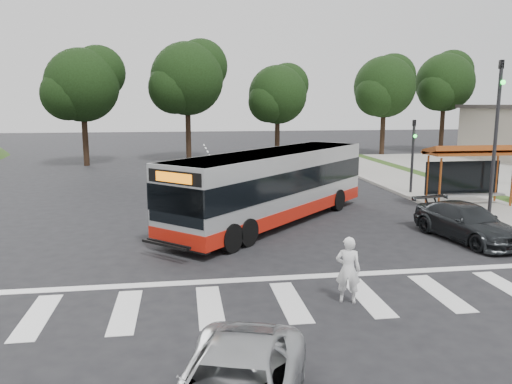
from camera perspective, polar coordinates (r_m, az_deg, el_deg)
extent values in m
plane|color=black|center=(17.39, 0.39, -6.15)|extent=(140.00, 140.00, 0.00)
cube|color=gray|center=(28.41, 20.21, -0.23)|extent=(4.00, 40.00, 0.12)
cube|color=#9E9991|center=(27.51, 16.56, -0.32)|extent=(0.30, 40.00, 0.15)
cube|color=silver|center=(12.75, 3.93, -12.37)|extent=(18.00, 2.60, 0.01)
cylinder|color=#914218|center=(24.16, 20.28, 0.93)|extent=(0.10, 0.10, 2.30)
cylinder|color=#914218|center=(26.07, 27.24, 1.07)|extent=(0.10, 0.10, 2.30)
cylinder|color=#914218|center=(25.20, 18.98, 1.37)|extent=(0.10, 0.10, 2.30)
cylinder|color=#914218|center=(27.04, 25.77, 1.48)|extent=(0.10, 0.10, 2.30)
cube|color=#914218|center=(25.42, 23.38, 4.12)|extent=(4.20, 1.60, 0.12)
cube|color=#914218|center=(25.45, 23.35, 4.46)|extent=(4.20, 1.32, 0.51)
cube|color=black|center=(26.07, 22.50, 1.54)|extent=(3.80, 0.06, 1.60)
cube|color=gray|center=(25.68, 23.07, -0.32)|extent=(3.60, 0.40, 0.08)
cylinder|color=black|center=(21.78, 25.64, 4.87)|extent=(0.14, 0.14, 6.50)
imported|color=black|center=(21.75, 26.20, 12.09)|extent=(0.16, 0.20, 1.00)
sphere|color=#19E533|center=(21.59, 26.40, 11.16)|extent=(0.18, 0.18, 0.18)
cylinder|color=black|center=(27.95, 17.44, 3.79)|extent=(0.14, 0.14, 4.00)
imported|color=black|center=(27.83, 17.61, 6.85)|extent=(0.16, 0.20, 1.00)
sphere|color=#19E533|center=(27.69, 17.73, 6.11)|extent=(0.18, 0.18, 0.18)
cylinder|color=black|center=(48.28, 14.27, 6.81)|extent=(0.44, 0.44, 4.40)
sphere|color=black|center=(48.23, 14.48, 11.55)|extent=(5.60, 5.60, 5.60)
sphere|color=black|center=(49.48, 15.37, 12.63)|extent=(4.20, 4.20, 4.20)
sphere|color=black|center=(47.20, 13.66, 10.77)|extent=(3.92, 3.92, 3.92)
cylinder|color=black|center=(53.12, 20.47, 6.89)|extent=(0.44, 0.44, 4.84)
sphere|color=black|center=(53.09, 20.77, 11.63)|extent=(5.60, 5.60, 5.60)
sphere|color=black|center=(54.42, 21.46, 12.70)|extent=(4.20, 4.20, 4.20)
sphere|color=black|center=(51.99, 20.14, 10.86)|extent=(3.92, 3.92, 3.92)
cylinder|color=black|center=(42.57, -7.74, 6.77)|extent=(0.44, 0.44, 4.84)
sphere|color=black|center=(42.54, -7.89, 12.70)|extent=(6.00, 6.00, 6.00)
sphere|color=black|center=(43.53, -6.31, 14.12)|extent=(4.50, 4.50, 4.50)
sphere|color=black|center=(41.76, -9.32, 11.65)|extent=(4.20, 4.20, 4.20)
cylinder|color=black|center=(45.40, 2.44, 6.51)|extent=(0.44, 0.44, 3.96)
sphere|color=black|center=(45.31, 2.48, 11.06)|extent=(5.20, 5.20, 5.20)
sphere|color=black|center=(46.31, 3.59, 12.14)|extent=(3.90, 3.90, 3.90)
sphere|color=black|center=(44.50, 1.47, 10.27)|extent=(3.64, 3.64, 3.64)
cylinder|color=black|center=(41.25, -18.93, 5.91)|extent=(0.44, 0.44, 4.40)
sphere|color=black|center=(41.19, -19.26, 11.46)|extent=(5.60, 5.60, 5.60)
sphere|color=black|center=(41.87, -17.58, 12.89)|extent=(4.20, 4.20, 4.20)
sphere|color=black|center=(40.67, -20.76, 10.40)|extent=(3.92, 3.92, 3.92)
imported|color=white|center=(12.61, 10.48, -8.73)|extent=(0.72, 0.60, 1.68)
imported|color=black|center=(19.50, 22.94, -3.21)|extent=(2.61, 4.72, 1.29)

